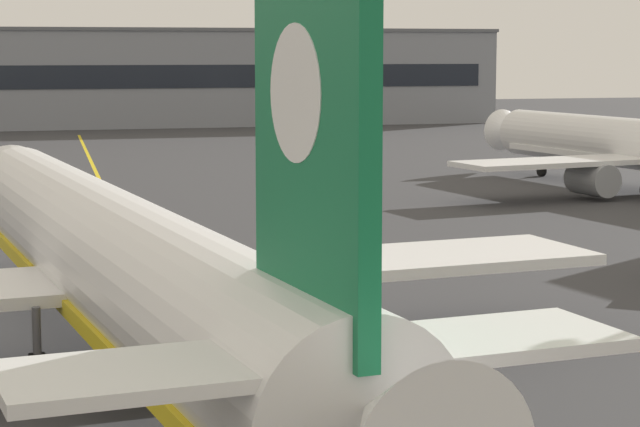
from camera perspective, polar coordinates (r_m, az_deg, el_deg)
name	(u,v)px	position (r m, az deg, el deg)	size (l,w,h in m)	color
taxiway_centreline	(146,281)	(51.51, -8.04, -3.11)	(0.30, 180.00, 0.01)	yellow
airliner_foreground	(115,261)	(36.47, -9.49, -2.20)	(32.33, 41.51, 11.65)	white
safety_cone_by_nose_gear	(80,272)	(52.51, -11.07, -2.69)	(0.44, 0.44, 0.55)	orange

